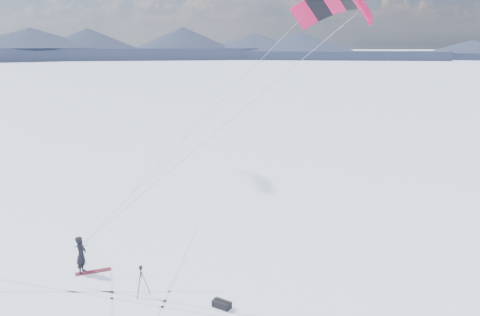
{
  "coord_description": "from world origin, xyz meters",
  "views": [
    {
      "loc": [
        4.25,
        -17.03,
        10.09
      ],
      "look_at": [
        4.65,
        4.64,
        4.8
      ],
      "focal_mm": 35.0,
      "sensor_mm": 36.0,
      "label": 1
    }
  ],
  "objects_px": {
    "snowkiter": "(83,273)",
    "gear_bag_b": "(222,304)",
    "tripod": "(141,277)",
    "snowboard": "(93,272)"
  },
  "relations": [
    {
      "from": "gear_bag_b",
      "to": "tripod",
      "type": "bearing_deg",
      "value": -163.66
    },
    {
      "from": "snowboard",
      "to": "tripod",
      "type": "distance_m",
      "value": 3.42
    },
    {
      "from": "snowkiter",
      "to": "snowboard",
      "type": "height_order",
      "value": "snowkiter"
    },
    {
      "from": "snowkiter",
      "to": "gear_bag_b",
      "type": "xyz_separation_m",
      "value": [
        6.38,
        -3.01,
        0.15
      ]
    },
    {
      "from": "snowkiter",
      "to": "gear_bag_b",
      "type": "relative_size",
      "value": 2.15
    },
    {
      "from": "snowkiter",
      "to": "tripod",
      "type": "height_order",
      "value": "tripod"
    },
    {
      "from": "tripod",
      "to": "gear_bag_b",
      "type": "bearing_deg",
      "value": -24.26
    },
    {
      "from": "snowboard",
      "to": "gear_bag_b",
      "type": "bearing_deg",
      "value": -47.31
    },
    {
      "from": "snowkiter",
      "to": "tripod",
      "type": "xyz_separation_m",
      "value": [
        3.07,
        -2.02,
        0.84
      ]
    },
    {
      "from": "tripod",
      "to": "gear_bag_b",
      "type": "height_order",
      "value": "tripod"
    }
  ]
}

